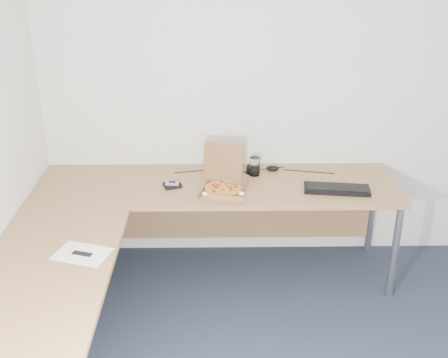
{
  "coord_description": "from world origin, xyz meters",
  "views": [
    {
      "loc": [
        -0.5,
        -2.06,
        2.35
      ],
      "look_at": [
        -0.45,
        1.28,
        0.82
      ],
      "focal_mm": 44.3,
      "sensor_mm": 36.0,
      "label": 1
    }
  ],
  "objects_px": {
    "desk": "(165,217)",
    "pizza_box": "(223,186)",
    "drinking_glass": "(255,166)",
    "keyboard": "(337,189)",
    "wallet": "(172,185)"
  },
  "relations": [
    {
      "from": "desk",
      "to": "keyboard",
      "type": "xyz_separation_m",
      "value": [
        1.13,
        0.3,
        0.04
      ]
    },
    {
      "from": "desk",
      "to": "pizza_box",
      "type": "bearing_deg",
      "value": 40.87
    },
    {
      "from": "pizza_box",
      "to": "drinking_glass",
      "type": "distance_m",
      "value": 0.34
    },
    {
      "from": "desk",
      "to": "keyboard",
      "type": "bearing_deg",
      "value": 14.79
    },
    {
      "from": "pizza_box",
      "to": "drinking_glass",
      "type": "height_order",
      "value": "pizza_box"
    },
    {
      "from": "pizza_box",
      "to": "keyboard",
      "type": "relative_size",
      "value": 0.73
    },
    {
      "from": "desk",
      "to": "wallet",
      "type": "distance_m",
      "value": 0.39
    },
    {
      "from": "pizza_box",
      "to": "wallet",
      "type": "height_order",
      "value": "pizza_box"
    },
    {
      "from": "keyboard",
      "to": "wallet",
      "type": "relative_size",
      "value": 3.76
    },
    {
      "from": "desk",
      "to": "drinking_glass",
      "type": "xyz_separation_m",
      "value": [
        0.6,
        0.57,
        0.1
      ]
    },
    {
      "from": "pizza_box",
      "to": "drinking_glass",
      "type": "xyz_separation_m",
      "value": [
        0.23,
        0.25,
        0.03
      ]
    },
    {
      "from": "desk",
      "to": "drinking_glass",
      "type": "relative_size",
      "value": 18.87
    },
    {
      "from": "desk",
      "to": "wallet",
      "type": "height_order",
      "value": "wallet"
    },
    {
      "from": "desk",
      "to": "pizza_box",
      "type": "distance_m",
      "value": 0.49
    },
    {
      "from": "drinking_glass",
      "to": "wallet",
      "type": "distance_m",
      "value": 0.61
    }
  ]
}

